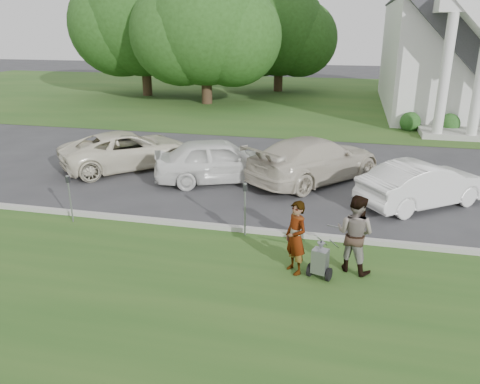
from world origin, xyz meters
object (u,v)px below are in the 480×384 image
(striping_cart, at_px, (320,262))
(car_d, at_px, (423,184))
(car_a, at_px, (129,150))
(car_c, at_px, (315,159))
(tree_left, at_px, (205,30))
(person_right, at_px, (355,234))
(person_left, at_px, (296,238))
(parking_meter_near, at_px, (245,203))
(tree_far, at_px, (143,22))
(church, at_px, (466,17))
(parking_meter_far, at_px, (70,193))
(car_b, at_px, (219,160))
(tree_back, at_px, (279,34))

(striping_cart, relative_size, car_d, 0.26)
(car_a, relative_size, car_c, 0.94)
(tree_left, relative_size, person_right, 5.73)
(person_left, height_order, parking_meter_near, person_left)
(tree_far, relative_size, car_a, 2.21)
(church, height_order, parking_meter_far, church)
(church, bearing_deg, striping_cart, -106.17)
(person_left, bearing_deg, car_b, 168.38)
(tree_far, xyz_separation_m, tree_back, (10.00, 5.00, -0.97))
(tree_back, height_order, car_d, tree_back)
(person_right, xyz_separation_m, car_a, (-8.81, 6.56, -0.20))
(parking_meter_far, xyz_separation_m, car_c, (6.52, 5.55, -0.09))
(striping_cart, bearing_deg, church, 90.00)
(church, bearing_deg, car_a, -131.02)
(tree_left, distance_m, parking_meter_far, 22.46)
(tree_far, height_order, car_a, tree_far)
(tree_left, height_order, car_a, tree_left)
(person_left, relative_size, parking_meter_near, 1.16)
(church, xyz_separation_m, car_d, (-4.32, -19.26, -5.23))
(church, xyz_separation_m, person_right, (-6.42, -24.08, -5.01))
(tree_left, bearing_deg, person_left, -68.31)
(tree_far, height_order, parking_meter_near, tree_far)
(tree_far, xyz_separation_m, car_b, (11.79, -20.27, -4.89))
(church, relative_size, striping_cart, 21.68)
(tree_far, bearing_deg, person_right, -57.41)
(tree_far, distance_m, car_a, 21.47)
(tree_far, height_order, car_d, tree_far)
(church, bearing_deg, car_b, -121.38)
(car_a, xyz_separation_m, car_d, (10.92, -1.75, -0.02))
(church, height_order, tree_far, church)
(car_a, bearing_deg, car_c, -134.37)
(church, bearing_deg, car_c, -114.19)
(tree_back, height_order, car_b, tree_back)
(tree_back, xyz_separation_m, car_d, (8.70, -26.14, -4.02))
(person_right, bearing_deg, car_a, -11.84)
(striping_cart, distance_m, person_right, 1.03)
(parking_meter_near, bearing_deg, car_c, 74.87)
(tree_far, bearing_deg, church, -4.66)
(tree_far, xyz_separation_m, parking_meter_far, (8.64, -24.90, -4.80))
(person_right, xyz_separation_m, car_b, (-4.80, 5.69, -0.13))
(person_right, distance_m, parking_meter_near, 3.15)
(church, xyz_separation_m, car_b, (-11.22, -18.39, -5.14))
(tree_back, xyz_separation_m, parking_meter_far, (-1.36, -29.90, -3.83))
(striping_cart, xyz_separation_m, car_d, (2.82, 5.35, 0.30))
(person_right, bearing_deg, car_c, -52.93)
(tree_back, bearing_deg, parking_meter_near, -82.84)
(parking_meter_far, xyz_separation_m, car_a, (-0.86, 5.51, -0.17))
(person_right, height_order, car_a, person_right)
(parking_meter_far, height_order, car_c, car_c)
(car_b, bearing_deg, car_d, -120.03)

